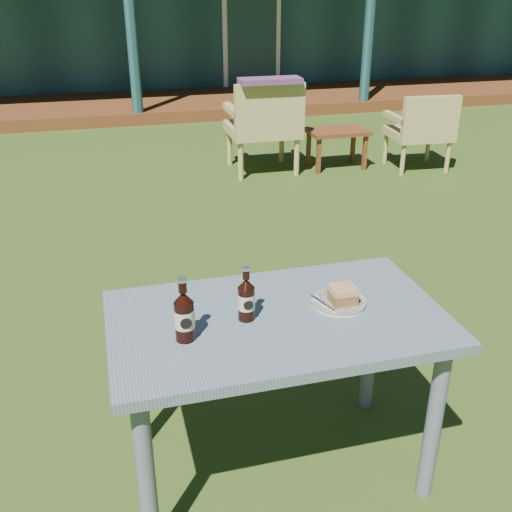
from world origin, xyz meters
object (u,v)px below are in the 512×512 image
object	(u,v)px
cola_bottle_far	(184,316)
armchair_right	(422,128)
cola_bottle_near	(246,299)
side_table	(337,135)
cake_slice	(343,294)
cafe_table	(277,340)
plate	(339,302)
armchair_left	(265,122)

from	to	relation	value
cola_bottle_far	armchair_right	world-z (taller)	cola_bottle_far
cola_bottle_near	side_table	bearing A→B (deg)	63.52
cola_bottle_near	side_table	distance (m)	4.33
cake_slice	side_table	bearing A→B (deg)	68.02
cafe_table	armchair_right	world-z (taller)	armchair_right
cola_bottle_near	cola_bottle_far	world-z (taller)	cola_bottle_far
side_table	cola_bottle_far	bearing A→B (deg)	-118.67
cola_bottle_near	cola_bottle_far	distance (m)	0.24
plate	cola_bottle_far	xyz separation A→B (m)	(-0.58, -0.09, 0.08)
cola_bottle_far	armchair_left	world-z (taller)	cola_bottle_far
armchair_left	armchair_right	size ratio (longest dim) A/B	1.18
plate	cola_bottle_near	distance (m)	0.36
cafe_table	cake_slice	world-z (taller)	cake_slice
cake_slice	armchair_right	distance (m)	4.28
cola_bottle_near	side_table	xyz separation A→B (m)	(1.92, 3.86, -0.46)
plate	cola_bottle_far	size ratio (longest dim) A/B	0.89
cake_slice	side_table	xyz separation A→B (m)	(1.56, 3.85, -0.42)
cola_bottle_far	side_table	xyz separation A→B (m)	(2.15, 3.93, -0.47)
plate	cola_bottle_near	world-z (taller)	cola_bottle_near
plate	side_table	size ratio (longest dim) A/B	0.34
cola_bottle_near	plate	bearing A→B (deg)	2.67
armchair_left	cafe_table	bearing A→B (deg)	-105.04
cola_bottle_far	armchair_right	bearing A→B (deg)	51.08
plate	cake_slice	world-z (taller)	cake_slice
cafe_table	cola_bottle_near	distance (m)	0.21
plate	armchair_right	distance (m)	4.27
cafe_table	cake_slice	bearing A→B (deg)	2.68
cafe_table	armchair_right	size ratio (longest dim) A/B	1.55
cake_slice	cola_bottle_far	size ratio (longest dim) A/B	0.40
cake_slice	cola_bottle_near	world-z (taller)	cola_bottle_near
cake_slice	armchair_right	xyz separation A→B (m)	(2.35, 3.56, -0.33)
cola_bottle_far	armchair_left	xyz separation A→B (m)	(1.39, 3.95, -0.30)
cafe_table	cola_bottle_near	bearing A→B (deg)	175.44
cake_slice	armchair_left	distance (m)	3.97
plate	armchair_right	bearing A→B (deg)	56.44
cafe_table	armchair_left	bearing A→B (deg)	74.96
armchair_left	side_table	bearing A→B (deg)	-1.80
plate	cake_slice	size ratio (longest dim) A/B	2.22
cake_slice	plate	bearing A→B (deg)	123.83
plate	armchair_right	world-z (taller)	armchair_right
cafe_table	cola_bottle_near	xyz separation A→B (m)	(-0.11, 0.01, 0.18)
cake_slice	cafe_table	bearing A→B (deg)	-177.32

